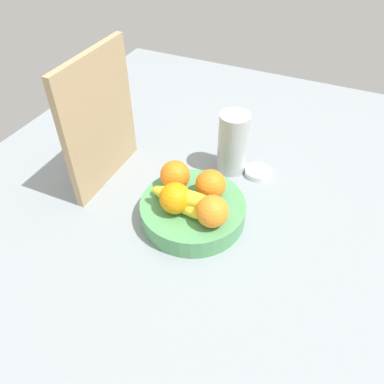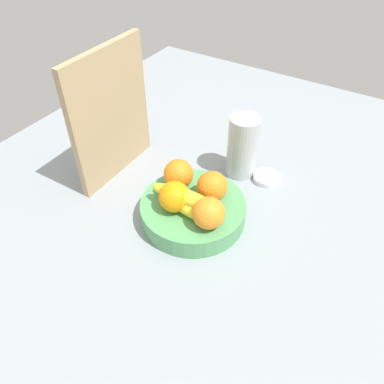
{
  "view_description": "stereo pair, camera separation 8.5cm",
  "coord_description": "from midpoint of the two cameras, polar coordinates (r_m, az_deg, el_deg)",
  "views": [
    {
      "loc": [
        -60.37,
        -27.45,
        69.46
      ],
      "look_at": [
        -0.47,
        0.01,
        9.28
      ],
      "focal_mm": 35.13,
      "sensor_mm": 36.0,
      "label": 1
    },
    {
      "loc": [
        -56.32,
        -34.96,
        69.46
      ],
      "look_at": [
        -0.47,
        0.01,
        9.28
      ],
      "focal_mm": 35.13,
      "sensor_mm": 36.0,
      "label": 2
    }
  ],
  "objects": [
    {
      "name": "banana_bunch",
      "position": [
        0.89,
        1.14,
        -1.2
      ],
      "size": [
        8.11,
        18.79,
        6.2
      ],
      "color": "yellow",
      "rests_on": "fruit_bowl"
    },
    {
      "name": "jar_lid",
      "position": [
        1.09,
        13.45,
        1.99
      ],
      "size": [
        7.51,
        7.51,
        1.55
      ],
      "primitive_type": "cylinder",
      "color": "silver",
      "rests_on": "ground_plane"
    },
    {
      "name": "fruit_bowl",
      "position": [
        0.94,
        2.61,
        -3.11
      ],
      "size": [
        26.21,
        26.21,
        5.28
      ],
      "primitive_type": "cylinder",
      "color": "#529B5E",
      "rests_on": "ground_plane"
    },
    {
      "name": "orange_front_right",
      "position": [
        0.94,
        0.53,
        2.65
      ],
      "size": [
        7.56,
        7.56,
        7.56
      ],
      "primitive_type": "sphere",
      "color": "orange",
      "rests_on": "fruit_bowl"
    },
    {
      "name": "cutting_board",
      "position": [
        1.02,
        -9.83,
        11.31
      ],
      "size": [
        28.03,
        2.28,
        36.0
      ],
      "primitive_type": "cube",
      "rotation": [
        0.0,
        0.0,
        0.02
      ],
      "color": "tan",
      "rests_on": "ground_plane"
    },
    {
      "name": "thermos_tumbler",
      "position": [
        1.05,
        10.01,
        6.71
      ],
      "size": [
        8.43,
        8.43,
        17.98
      ],
      "primitive_type": "cylinder",
      "color": "#B3B9BA",
      "rests_on": "ground_plane"
    },
    {
      "name": "orange_back_left",
      "position": [
        0.85,
        5.42,
        -3.34
      ],
      "size": [
        7.56,
        7.56,
        7.56
      ],
      "primitive_type": "sphere",
      "color": "orange",
      "rests_on": "fruit_bowl"
    },
    {
      "name": "orange_center",
      "position": [
        0.88,
        0.07,
        -0.83
      ],
      "size": [
        7.56,
        7.56,
        7.56
      ],
      "primitive_type": "sphere",
      "color": "orange",
      "rests_on": "fruit_bowl"
    },
    {
      "name": "ground_plane",
      "position": [
        0.97,
        2.67,
        -4.66
      ],
      "size": [
        180.0,
        140.0,
        3.0
      ],
      "primitive_type": "cube",
      "color": "gray"
    },
    {
      "name": "orange_front_left",
      "position": [
        0.91,
        5.75,
        0.76
      ],
      "size": [
        7.56,
        7.56,
        7.56
      ],
      "primitive_type": "sphere",
      "color": "orange",
      "rests_on": "fruit_bowl"
    }
  ]
}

